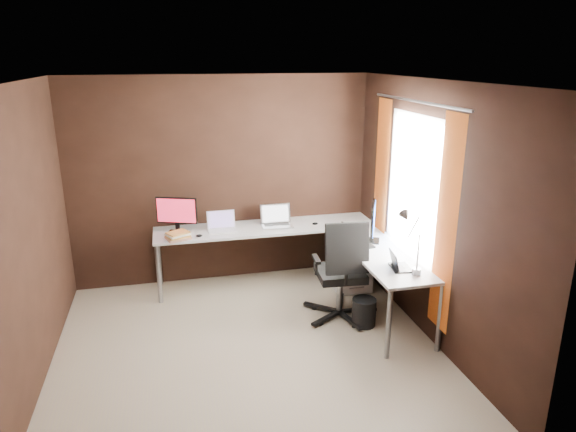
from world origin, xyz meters
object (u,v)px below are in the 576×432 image
at_px(desk_lamp, 410,234).
at_px(drawer_pedestal, 349,263).
at_px(monitor_right, 373,220).
at_px(monitor_left, 177,213).
at_px(book_stack, 178,236).
at_px(wastebasket, 364,312).
at_px(laptop_black_big, 356,240).
at_px(laptop_black_small, 398,265).
at_px(laptop_white, 222,226).
at_px(laptop_silver, 276,221).
at_px(office_chair, 341,289).

bearing_deg(desk_lamp, drawer_pedestal, 85.75).
height_order(drawer_pedestal, monitor_right, monitor_right).
bearing_deg(monitor_left, drawer_pedestal, 9.51).
bearing_deg(book_stack, wastebasket, -30.50).
relative_size(laptop_black_big, book_stack, 1.23).
height_order(laptop_black_big, laptop_black_small, laptop_black_big).
relative_size(monitor_right, laptop_black_small, 1.77).
distance_m(monitor_right, laptop_white, 1.77).
xyz_separation_m(monitor_left, book_stack, (-0.00, -0.24, -0.20)).
relative_size(desk_lamp, wastebasket, 2.13).
height_order(laptop_white, laptop_silver, laptop_silver).
distance_m(monitor_left, laptop_white, 0.54).
bearing_deg(laptop_white, book_stack, -160.32).
bearing_deg(laptop_silver, laptop_black_big, -49.65).
relative_size(drawer_pedestal, monitor_left, 1.31).
bearing_deg(monitor_right, laptop_black_small, -158.91).
distance_m(drawer_pedestal, laptop_black_big, 0.70).
bearing_deg(drawer_pedestal, monitor_right, -77.86).
relative_size(drawer_pedestal, desk_lamp, 0.97).
relative_size(laptop_silver, laptop_black_big, 1.00).
relative_size(drawer_pedestal, laptop_black_big, 1.60).
height_order(laptop_black_big, book_stack, laptop_black_big).
bearing_deg(laptop_silver, laptop_black_small, -59.74).
bearing_deg(laptop_black_big, wastebasket, 165.06).
distance_m(laptop_white, office_chair, 1.61).
relative_size(laptop_black_small, office_chair, 0.24).
height_order(monitor_left, book_stack, monitor_left).
bearing_deg(monitor_left, laptop_silver, 19.78).
relative_size(monitor_left, wastebasket, 1.58).
xyz_separation_m(monitor_right, desk_lamp, (-0.01, -0.88, 0.15)).
height_order(laptop_silver, laptop_black_small, laptop_silver).
height_order(monitor_right, wastebasket, monitor_right).
distance_m(drawer_pedestal, monitor_right, 0.80).
relative_size(monitor_right, desk_lamp, 0.78).
xyz_separation_m(laptop_silver, office_chair, (0.46, -1.08, -0.45)).
distance_m(laptop_white, laptop_black_small, 2.17).
height_order(book_stack, office_chair, office_chair).
height_order(drawer_pedestal, laptop_silver, laptop_silver).
height_order(monitor_right, office_chair, monitor_right).
distance_m(laptop_black_big, laptop_black_small, 0.73).
bearing_deg(book_stack, laptop_silver, 10.74).
xyz_separation_m(drawer_pedestal, laptop_black_big, (-0.13, -0.49, 0.48)).
bearing_deg(laptop_black_big, desk_lamp, -174.63).
distance_m(monitor_left, wastebasket, 2.39).
relative_size(monitor_left, office_chair, 0.41).
xyz_separation_m(drawer_pedestal, wastebasket, (-0.17, -0.93, -0.15)).
xyz_separation_m(laptop_white, book_stack, (-0.51, -0.19, -0.01)).
xyz_separation_m(monitor_left, laptop_silver, (1.17, -0.02, -0.18)).
bearing_deg(office_chair, drawer_pedestal, 67.91).
distance_m(laptop_black_small, wastebasket, 0.71).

